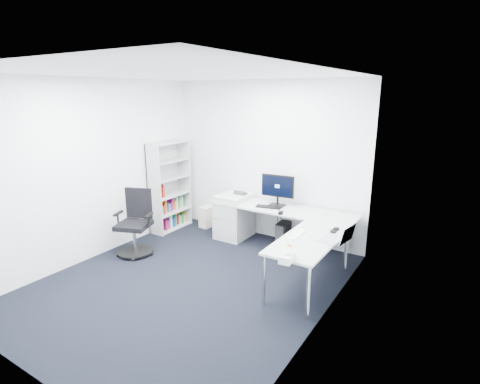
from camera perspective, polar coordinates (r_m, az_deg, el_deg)
The scene contains 22 objects.
ground at distance 5.24m, azimuth -7.72°, elevation -13.48°, with size 4.20×4.20×0.00m, color black.
ceiling at distance 4.63m, azimuth -8.93°, elevation 17.45°, with size 4.20×4.20×0.00m, color white.
wall_back at distance 6.46m, azimuth 3.84°, elevation 4.78°, with size 3.60×0.02×2.70m, color white.
wall_front at distance 3.51m, azimuth -31.10°, elevation -6.10°, with size 3.60×0.02×2.70m, color white.
wall_left at distance 6.06m, azimuth -21.43°, elevation 3.10°, with size 0.02×4.20×2.70m, color white.
wall_right at distance 3.88m, azimuth 12.52°, elevation -2.40°, with size 0.02×4.20×2.70m, color white.
l_desk at distance 5.89m, azimuth 5.15°, elevation -6.47°, with size 2.34×1.31×0.68m, color #BABCBC, non-canonical shape.
drawer_pedestal at distance 6.59m, azimuth -0.87°, elevation -3.63°, with size 0.50×0.63×0.77m, color #BABCBC.
bookshelf at distance 6.99m, azimuth -10.65°, elevation 0.85°, with size 0.32×0.82×1.64m, color #B3B5B6, non-canonical shape.
task_chair at distance 6.07m, azimuth -15.93°, elevation -4.63°, with size 0.57×0.57×1.03m, color black, non-canonical shape.
black_pc_tower at distance 6.39m, azimuth 6.81°, elevation -6.17°, with size 0.18×0.40×0.39m, color black.
beige_pc_tower at distance 7.21m, azimuth -4.69°, elevation -3.60°, with size 0.19×0.42×0.40m, color beige.
power_strip at distance 6.25m, azimuth 9.71°, elevation -8.53°, with size 0.33×0.06×0.04m, color white.
monitor at distance 6.11m, azimuth 5.71°, elevation 0.30°, with size 0.56×0.18×0.53m, color black, non-canonical shape.
black_keyboard at distance 6.08m, azimuth 4.39°, elevation -2.27°, with size 0.41×0.14×0.02m, color black.
mouse at distance 5.78m, azimuth 6.24°, elevation -3.16°, with size 0.06×0.10×0.03m, color black.
desk_phone at distance 6.53m, azimuth 0.15°, elevation -0.42°, with size 0.21×0.21×0.15m, color #2D2D30, non-canonical shape.
laptop at distance 4.85m, azimuth 13.84°, elevation -5.77°, with size 0.35×0.34×0.25m, color silver, non-canonical shape.
white_keyboard at distance 4.97m, azimuth 8.61°, elevation -6.38°, with size 0.12×0.42×0.01m, color white.
headphones at distance 5.19m, azimuth 14.24°, elevation -5.55°, with size 0.12×0.19×0.05m, color black, non-canonical shape.
orange_fruit at distance 4.47m, azimuth 7.49°, elevation -8.41°, with size 0.08×0.08×0.08m, color orange.
tissue_box at distance 4.21m, azimuth 7.23°, elevation -9.86°, with size 0.13×0.24×0.08m, color white.
Camera 1 is at (3.01, -3.51, 2.48)m, focal length 28.00 mm.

